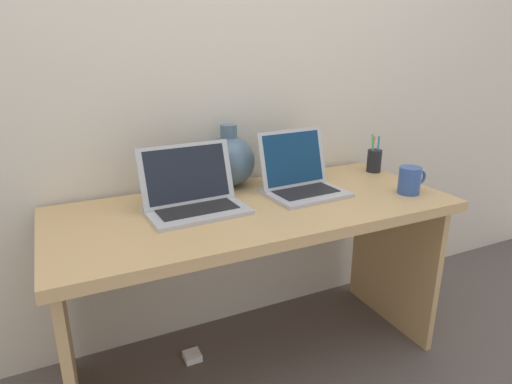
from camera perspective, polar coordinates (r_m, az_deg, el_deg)
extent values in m
plane|color=#564C47|center=(2.00, 0.00, -20.95)|extent=(6.00, 6.00, 0.00)
cube|color=beige|center=(1.88, -4.95, 16.22)|extent=(4.40, 0.04, 2.40)
cube|color=tan|center=(1.65, 0.00, -2.30)|extent=(1.50, 0.64, 0.04)
cube|color=tan|center=(1.68, -23.50, -17.25)|extent=(0.03, 0.54, 0.67)
cube|color=tan|center=(2.17, 17.33, -8.00)|extent=(0.03, 0.54, 0.67)
cube|color=#B2B2B7|center=(1.58, -7.72, -2.38)|extent=(0.36, 0.25, 0.01)
cube|color=black|center=(1.58, -7.74, -2.08)|extent=(0.29, 0.15, 0.00)
cube|color=#B2B2B7|center=(1.62, -8.96, 2.32)|extent=(0.35, 0.09, 0.22)
cube|color=black|center=(1.62, -8.96, 2.32)|extent=(0.31, 0.08, 0.19)
cube|color=#B2B2B7|center=(1.76, 6.36, -0.10)|extent=(0.32, 0.26, 0.01)
cube|color=black|center=(1.76, 6.37, 0.18)|extent=(0.25, 0.16, 0.00)
cube|color=#B2B2B7|center=(1.80, 4.82, 4.38)|extent=(0.31, 0.09, 0.23)
cube|color=navy|center=(1.80, 4.82, 4.38)|extent=(0.27, 0.08, 0.20)
ellipsoid|color=slate|center=(1.84, -3.50, 4.01)|extent=(0.21, 0.21, 0.21)
cylinder|color=slate|center=(1.81, -3.58, 7.83)|extent=(0.07, 0.07, 0.06)
cylinder|color=#335199|center=(1.86, 19.32, 1.44)|extent=(0.09, 0.09, 0.11)
torus|color=#335199|center=(1.89, 20.54, 1.80)|extent=(0.06, 0.01, 0.06)
cylinder|color=black|center=(2.13, 15.11, 3.93)|extent=(0.07, 0.07, 0.10)
cylinder|color=#4CA566|center=(2.11, 14.95, 5.29)|extent=(0.01, 0.03, 0.15)
cylinder|color=orange|center=(2.13, 14.88, 5.19)|extent=(0.03, 0.02, 0.13)
cylinder|color=#338CBF|center=(2.12, 15.58, 5.21)|extent=(0.03, 0.03, 0.14)
cube|color=white|center=(2.02, -8.28, -20.36)|extent=(0.07, 0.07, 0.03)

